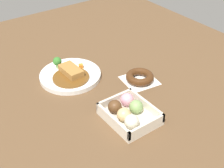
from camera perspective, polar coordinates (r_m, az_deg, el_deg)
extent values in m
plane|color=brown|center=(1.08, -4.55, -1.77)|extent=(1.60, 1.60, 0.00)
cylinder|color=white|center=(1.17, -7.88, 1.58)|extent=(0.23, 0.23, 0.02)
cylinder|color=brown|center=(1.14, -7.72, 1.24)|extent=(0.14, 0.14, 0.01)
cube|color=#A87538|center=(1.15, -7.78, 2.51)|extent=(0.10, 0.06, 0.02)
cylinder|color=white|center=(1.20, -7.87, 3.12)|extent=(0.06, 0.06, 0.00)
ellipsoid|color=yellow|center=(1.19, -7.90, 3.50)|extent=(0.03, 0.03, 0.01)
cylinder|color=#8CB766|center=(1.20, -10.17, 3.39)|extent=(0.01, 0.01, 0.02)
sphere|color=#387A2D|center=(1.19, -10.27, 4.24)|extent=(0.03, 0.03, 0.03)
cube|color=orange|center=(1.19, -5.87, 3.36)|extent=(0.02, 0.02, 0.02)
cube|color=beige|center=(0.97, 3.32, -6.28)|extent=(0.17, 0.14, 0.01)
cube|color=beige|center=(1.01, 0.50, -2.93)|extent=(0.01, 0.14, 0.03)
cube|color=beige|center=(0.92, 6.53, -7.99)|extent=(0.01, 0.14, 0.03)
cube|color=beige|center=(0.93, 0.12, -6.92)|extent=(0.17, 0.01, 0.03)
cube|color=beige|center=(0.99, 6.37, -3.86)|extent=(0.17, 0.01, 0.03)
sphere|color=brown|center=(0.97, 0.52, -4.28)|extent=(0.05, 0.05, 0.05)
sphere|color=#DBB77A|center=(0.94, 2.26, -5.80)|extent=(0.05, 0.05, 0.05)
sphere|color=#EFE5C6|center=(0.92, 3.71, -7.07)|extent=(0.05, 0.05, 0.05)
sphere|color=pink|center=(1.00, 2.85, -2.96)|extent=(0.05, 0.05, 0.05)
sphere|color=#84A860|center=(0.97, 4.56, -4.30)|extent=(0.05, 0.05, 0.05)
cube|color=white|center=(1.15, 5.20, 0.69)|extent=(0.14, 0.14, 0.00)
torus|color=#4C2B14|center=(1.14, 5.24, 1.34)|extent=(0.11, 0.11, 0.03)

